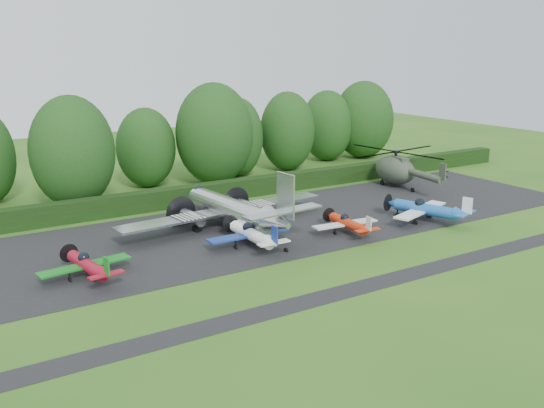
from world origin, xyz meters
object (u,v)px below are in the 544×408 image
light_plane_orange (348,223)px  helicopter (396,167)px  transport_plane (232,210)px  light_plane_red (87,265)px  light_plane_white (251,234)px  light_plane_blue (426,209)px  sign_board (394,169)px

light_plane_orange → helicopter: bearing=30.3°
transport_plane → light_plane_orange: bearing=-33.1°
light_plane_red → helicopter: size_ratio=0.45×
light_plane_white → light_plane_blue: (17.71, -2.22, 0.12)m
light_plane_orange → light_plane_red: bearing=171.2°
light_plane_white → light_plane_orange: (9.09, -1.27, -0.16)m
light_plane_orange → sign_board: light_plane_orange is taller
light_plane_blue → helicopter: 15.21m
light_plane_white → sign_board: bearing=26.4°
transport_plane → helicopter: transport_plane is taller
light_plane_red → light_plane_blue: bearing=3.4°
light_plane_white → sign_board: light_plane_white is taller
light_plane_white → light_plane_orange: 9.18m
light_plane_white → sign_board: size_ratio=2.55×
light_plane_white → light_plane_blue: 17.85m
light_plane_blue → light_plane_red: bearing=-165.8°
light_plane_blue → helicopter: bearing=76.4°
light_plane_orange → helicopter: (16.71, 11.88, 1.29)m
light_plane_red → sign_board: 44.84m
transport_plane → light_plane_white: 5.32m
light_plane_red → light_plane_white: size_ratio=0.92×
light_plane_white → helicopter: bearing=22.4°
transport_plane → helicopter: bearing=17.8°
light_plane_red → sign_board: light_plane_red is taller
light_plane_white → sign_board: 32.48m
helicopter → light_plane_white: bearing=-165.2°
light_plane_red → sign_board: size_ratio=2.35×
light_plane_red → helicopter: bearing=22.7°
helicopter → sign_board: helicopter is taller
light_plane_orange → sign_board: bearing=32.9°
light_plane_orange → helicopter: 20.54m
light_plane_red → light_plane_white: light_plane_white is taller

